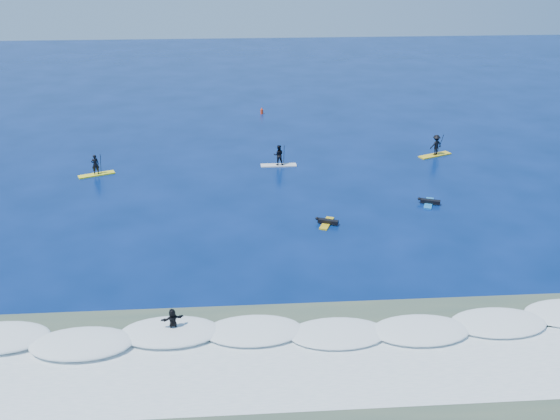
{
  "coord_description": "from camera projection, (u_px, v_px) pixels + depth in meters",
  "views": [
    {
      "loc": [
        -3.48,
        -34.93,
        17.73
      ],
      "look_at": [
        -0.82,
        3.06,
        0.6
      ],
      "focal_mm": 40.0,
      "sensor_mm": 36.0,
      "label": 1
    }
  ],
  "objects": [
    {
      "name": "marker_buoy",
      "position": [
        262.0,
        111.0,
        65.63
      ],
      "size": [
        0.31,
        0.31,
        0.73
      ],
      "rotation": [
        0.0,
        0.0,
        0.06
      ],
      "color": "red",
      "rests_on": "ground"
    },
    {
      "name": "whitewater",
      "position": [
        324.0,
        371.0,
        27.45
      ],
      "size": [
        34.0,
        5.0,
        0.02
      ],
      "primitive_type": "cube",
      "color": "silver",
      "rests_on": "ground"
    },
    {
      "name": "breaking_wave",
      "position": [
        316.0,
        331.0,
        30.17
      ],
      "size": [
        40.0,
        6.0,
        0.3
      ],
      "primitive_type": "cube",
      "color": "white",
      "rests_on": "ground"
    },
    {
      "name": "sup_paddler_right",
      "position": [
        436.0,
        146.0,
        53.28
      ],
      "size": [
        3.11,
        1.93,
        2.15
      ],
      "rotation": [
        0.0,
        0.0,
        0.42
      ],
      "color": "yellow",
      "rests_on": "ground"
    },
    {
      "name": "prone_paddler_far",
      "position": [
        429.0,
        202.0,
        44.12
      ],
      "size": [
        1.55,
        2.05,
        0.42
      ],
      "rotation": [
        0.0,
        0.0,
        1.2
      ],
      "color": "#1769B2",
      "rests_on": "ground"
    },
    {
      "name": "sup_paddler_center",
      "position": [
        279.0,
        157.0,
        51.0
      ],
      "size": [
        2.94,
        0.75,
        2.06
      ],
      "rotation": [
        0.0,
        0.0,
        0.0
      ],
      "color": "silver",
      "rests_on": "ground"
    },
    {
      "name": "sup_paddler_left",
      "position": [
        96.0,
        168.0,
        49.12
      ],
      "size": [
        2.84,
        1.74,
        1.96
      ],
      "rotation": [
        0.0,
        0.0,
        0.4
      ],
      "color": "yellow",
      "rests_on": "ground"
    },
    {
      "name": "shallow_water",
      "position": [
        327.0,
        386.0,
        26.53
      ],
      "size": [
        90.0,
        13.0,
        0.01
      ],
      "primitive_type": "cube",
      "color": "#3A4F41",
      "rests_on": "ground"
    },
    {
      "name": "prone_paddler_near",
      "position": [
        327.0,
        222.0,
        41.1
      ],
      "size": [
        1.51,
        2.01,
        0.41
      ],
      "rotation": [
        0.0,
        0.0,
        1.18
      ],
      "color": "gold",
      "rests_on": "ground"
    },
    {
      "name": "ground",
      "position": [
        296.0,
        238.0,
        39.27
      ],
      "size": [
        160.0,
        160.0,
        0.0
      ],
      "primitive_type": "plane",
      "color": "#031845",
      "rests_on": "ground"
    },
    {
      "name": "wave_surfer",
      "position": [
        173.0,
        322.0,
        29.57
      ],
      "size": [
        1.86,
        1.02,
        1.3
      ],
      "rotation": [
        0.0,
        0.0,
        0.31
      ],
      "color": "silver",
      "rests_on": "breaking_wave"
    }
  ]
}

